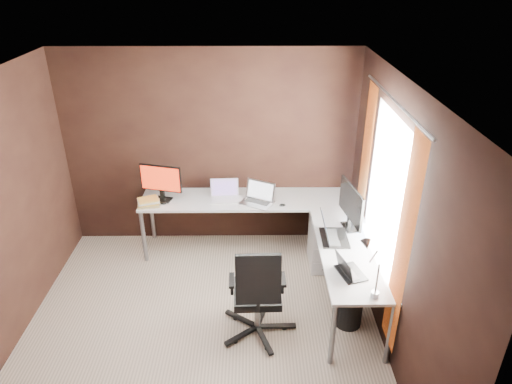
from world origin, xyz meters
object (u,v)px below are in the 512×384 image
(monitor_right, at_px, (351,205))
(drawer_pedestal, at_px, (328,243))
(office_chair, at_px, (257,309))
(wastebasket, at_px, (348,311))
(laptop_black_big, at_px, (331,234))
(monitor_left, at_px, (161,181))
(laptop_black_small, at_px, (348,270))
(laptop_silver, at_px, (258,198))
(book_stack, at_px, (148,202))
(laptop_white, at_px, (225,194))
(desk_lamp, at_px, (370,261))

(monitor_right, bearing_deg, drawer_pedestal, 13.42)
(office_chair, relative_size, wastebasket, 3.32)
(laptop_black_big, distance_m, wastebasket, 0.80)
(monitor_left, distance_m, laptop_black_small, 2.52)
(monitor_left, bearing_deg, drawer_pedestal, 4.87)
(laptop_black_big, bearing_deg, monitor_left, 65.82)
(laptop_silver, height_order, office_chair, office_chair)
(monitor_right, distance_m, laptop_black_big, 0.39)
(book_stack, height_order, wastebasket, book_stack)
(laptop_white, xyz_separation_m, laptop_silver, (0.41, -0.11, 0.00))
(laptop_black_small, bearing_deg, office_chair, 72.28)
(laptop_black_small, height_order, office_chair, office_chair)
(laptop_black_big, height_order, desk_lamp, desk_lamp)
(drawer_pedestal, distance_m, monitor_left, 2.15)
(laptop_black_small, distance_m, wastebasket, 0.64)
(laptop_silver, bearing_deg, laptop_white, -167.25)
(book_stack, bearing_deg, office_chair, -46.47)
(desk_lamp, height_order, office_chair, desk_lamp)
(laptop_white, height_order, wastebasket, laptop_white)
(drawer_pedestal, height_order, monitor_right, monitor_right)
(drawer_pedestal, xyz_separation_m, laptop_silver, (-0.84, 0.26, 0.48))
(laptop_silver, bearing_deg, book_stack, -149.81)
(laptop_silver, bearing_deg, laptop_black_big, -19.72)
(monitor_left, bearing_deg, book_stack, -120.67)
(drawer_pedestal, height_order, laptop_black_big, laptop_black_big)
(monitor_right, xyz_separation_m, laptop_black_small, (-0.17, -0.83, -0.24))
(office_chair, bearing_deg, laptop_black_big, 36.22)
(monitor_left, relative_size, laptop_white, 1.43)
(monitor_right, xyz_separation_m, wastebasket, (-0.08, -0.69, -0.86))
(monitor_left, distance_m, laptop_white, 0.79)
(desk_lamp, bearing_deg, monitor_right, 91.82)
(laptop_silver, relative_size, office_chair, 0.43)
(drawer_pedestal, height_order, laptop_silver, laptop_silver)
(laptop_white, bearing_deg, laptop_black_big, -41.41)
(drawer_pedestal, bearing_deg, monitor_left, 170.49)
(monitor_left, bearing_deg, desk_lamp, -25.72)
(laptop_white, height_order, desk_lamp, desk_lamp)
(book_stack, height_order, desk_lamp, desk_lamp)
(drawer_pedestal, bearing_deg, laptop_silver, 163.07)
(monitor_left, distance_m, desk_lamp, 2.76)
(drawer_pedestal, height_order, laptop_black_small, laptop_black_small)
(drawer_pedestal, xyz_separation_m, laptop_black_small, (-0.02, -1.18, 0.48))
(monitor_left, height_order, laptop_black_small, monitor_left)
(book_stack, xyz_separation_m, desk_lamp, (2.25, -1.63, 0.30))
(drawer_pedestal, distance_m, laptop_black_big, 0.75)
(laptop_black_small, xyz_separation_m, desk_lamp, (0.11, -0.26, 0.29))
(monitor_left, relative_size, wastebasket, 1.61)
(laptop_black_big, xyz_separation_m, desk_lamp, (0.18, -0.87, 0.28))
(laptop_black_big, bearing_deg, monitor_right, -46.62)
(monitor_right, xyz_separation_m, laptop_white, (-1.40, 0.71, -0.24))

